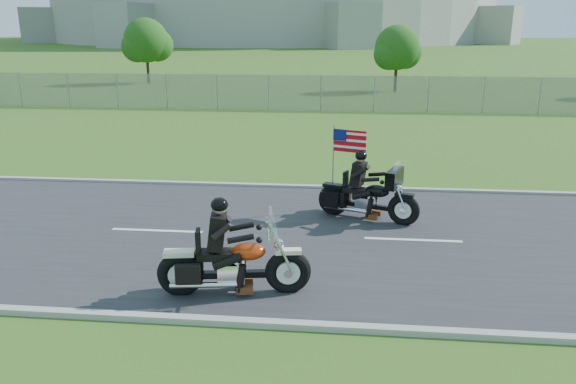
# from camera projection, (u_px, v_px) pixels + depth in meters

# --- Properties ---
(ground) EXTENTS (420.00, 420.00, 0.00)m
(ground) POSITION_uv_depth(u_px,v_px,m) (240.00, 235.00, 13.16)
(ground) COLOR #3C5B1C
(ground) RESTS_ON ground
(road) EXTENTS (120.00, 8.00, 0.04)m
(road) POSITION_uv_depth(u_px,v_px,m) (240.00, 234.00, 13.16)
(road) COLOR #28282B
(road) RESTS_ON ground
(curb_north) EXTENTS (120.00, 0.18, 0.12)m
(curb_north) POSITION_uv_depth(u_px,v_px,m) (264.00, 186.00, 17.01)
(curb_north) COLOR #9E9B93
(curb_north) RESTS_ON ground
(curb_south) EXTENTS (120.00, 0.18, 0.12)m
(curb_south) POSITION_uv_depth(u_px,v_px,m) (195.00, 320.00, 9.29)
(curb_south) COLOR #9E9B93
(curb_south) RESTS_ON ground
(fence) EXTENTS (60.00, 0.03, 2.00)m
(fence) POSITION_uv_depth(u_px,v_px,m) (217.00, 92.00, 32.42)
(fence) COLOR gray
(fence) RESTS_ON ground
(tree_fence_near) EXTENTS (3.52, 3.28, 4.75)m
(tree_fence_near) POSITION_uv_depth(u_px,v_px,m) (398.00, 50.00, 40.36)
(tree_fence_near) COLOR #382316
(tree_fence_near) RESTS_ON ground
(tree_fence_mid) EXTENTS (3.96, 3.69, 5.30)m
(tree_fence_mid) POSITION_uv_depth(u_px,v_px,m) (147.00, 43.00, 46.00)
(tree_fence_mid) COLOR #382316
(tree_fence_mid) RESTS_ON ground
(motorcycle_lead) EXTENTS (2.79, 0.95, 1.88)m
(motorcycle_lead) POSITION_uv_depth(u_px,v_px,m) (232.00, 265.00, 10.11)
(motorcycle_lead) COLOR black
(motorcycle_lead) RESTS_ON ground
(motorcycle_follow) EXTENTS (2.55, 1.31, 2.21)m
(motorcycle_follow) POSITION_uv_depth(u_px,v_px,m) (367.00, 197.00, 14.01)
(motorcycle_follow) COLOR black
(motorcycle_follow) RESTS_ON ground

